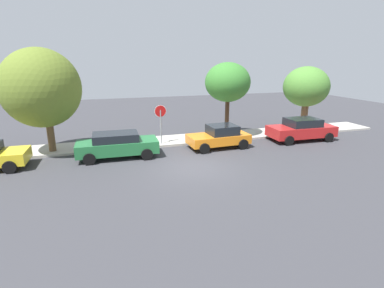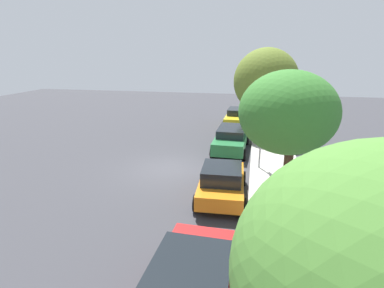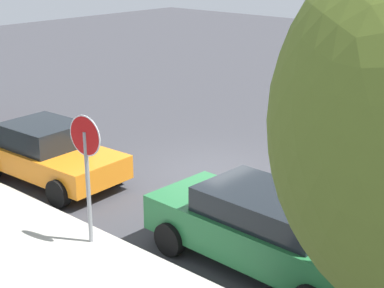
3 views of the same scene
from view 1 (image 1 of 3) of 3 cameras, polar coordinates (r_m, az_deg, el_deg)
ground_plane at (r=15.52m, az=0.55°, el=-4.48°), size 60.00×60.00×0.00m
sidewalk_curb at (r=20.37m, az=-4.04°, el=0.68°), size 32.00×2.47×0.14m
stop_sign at (r=19.05m, az=-6.00°, el=4.93°), size 0.77×0.08×2.63m
parked_car_green at (r=17.35m, az=-14.05°, el=-0.12°), size 4.51×2.07×1.44m
parked_car_orange at (r=18.85m, az=5.23°, el=1.43°), size 3.89×2.10×1.43m
parked_car_red at (r=21.83m, az=20.12°, el=2.68°), size 4.54×2.21×1.52m
street_tree_near_corner at (r=18.91m, az=-26.83°, el=9.45°), size 4.33×4.33×6.04m
street_tree_mid_block at (r=20.83m, az=6.80°, el=11.54°), size 3.08×3.08×5.21m
street_tree_far at (r=24.76m, az=20.90°, el=10.10°), size 3.42×3.42×4.89m
fire_hydrant at (r=19.03m, az=-18.44°, el=-0.31°), size 0.30×0.22×0.72m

